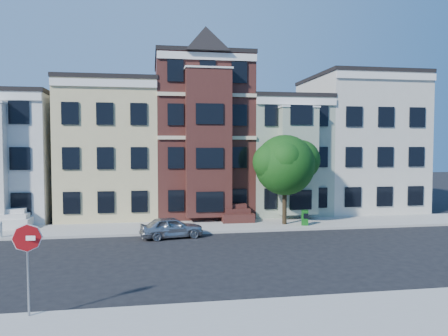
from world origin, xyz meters
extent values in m
plane|color=black|center=(0.00, 0.00, 0.00)|extent=(120.00, 120.00, 0.00)
cube|color=#9E9B93|center=(0.00, 8.00, 0.07)|extent=(60.00, 4.00, 0.15)
cube|color=#9E9B93|center=(0.00, -8.00, 0.07)|extent=(60.00, 4.00, 0.15)
cube|color=silver|center=(-15.00, 14.50, 4.50)|extent=(8.00, 9.00, 9.00)
cube|color=#CCBC84|center=(-7.00, 14.50, 5.00)|extent=(7.00, 9.00, 10.00)
cube|color=#401D18|center=(0.00, 14.50, 6.00)|extent=(7.00, 9.00, 12.00)
cube|color=gray|center=(6.50, 14.50, 4.50)|extent=(6.00, 9.00, 9.00)
cube|color=beige|center=(13.50, 14.50, 5.50)|extent=(8.00, 9.00, 11.00)
imported|color=#A7A9B0|center=(-2.78, 5.20, 0.63)|extent=(3.91, 2.13, 1.26)
cube|color=#115515|center=(6.13, 7.05, 0.65)|extent=(0.55, 0.52, 1.00)
cylinder|color=silver|center=(-12.60, 6.30, 0.53)|extent=(0.28, 0.28, 0.75)
camera|label=1|loc=(-3.91, -20.48, 5.48)|focal=35.00mm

